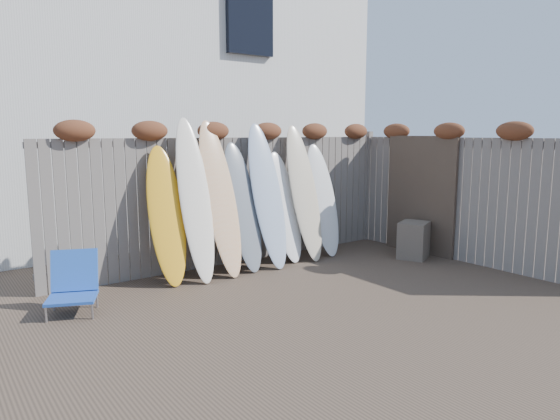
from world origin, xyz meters
TOP-DOWN VIEW (x-y plane):
  - ground at (0.00, 0.00)m, footprint 80.00×80.00m
  - back_fence at (0.06, 2.39)m, footprint 6.05×0.28m
  - right_fence at (2.99, 0.25)m, footprint 0.28×4.40m
  - house at (0.50, 6.50)m, footprint 8.50×5.50m
  - beach_chair at (-2.72, 1.58)m, footprint 0.71×0.73m
  - wooden_crate at (2.53, 0.87)m, footprint 0.65×0.61m
  - lattice_panel at (2.91, 1.07)m, footprint 0.12×1.35m
  - surfboard_0 at (-1.35, 2.00)m, footprint 0.56×0.72m
  - surfboard_1 at (-0.94, 1.94)m, footprint 0.51×0.84m
  - surfboard_2 at (-0.53, 1.95)m, footprint 0.56×0.82m
  - surfboard_3 at (-0.14, 1.96)m, footprint 0.54×0.71m
  - surfboard_4 at (0.29, 1.93)m, footprint 0.54×0.80m
  - surfboard_5 at (0.70, 2.02)m, footprint 0.55×0.66m
  - surfboard_6 at (1.04, 1.96)m, footprint 0.53×0.80m
  - surfboard_7 at (1.49, 2.00)m, footprint 0.57×0.71m

SIDE VIEW (x-z plane):
  - ground at x=0.00m, z-range 0.00..0.00m
  - wooden_crate at x=2.53m, z-range 0.00..0.61m
  - beach_chair at x=-2.72m, z-range -0.03..0.68m
  - surfboard_5 at x=0.70m, z-range 0.00..1.78m
  - surfboard_7 at x=1.49m, z-range 0.00..1.89m
  - surfboard_0 at x=-1.35m, z-range 0.00..1.91m
  - surfboard_3 at x=-0.14m, z-range 0.00..1.94m
  - lattice_panel at x=2.91m, z-range 0.00..2.02m
  - surfboard_6 at x=1.04m, z-range 0.00..2.21m
  - surfboard_4 at x=0.29m, z-range 0.00..2.23m
  - surfboard_2 at x=-0.53m, z-range 0.00..2.27m
  - right_fence at x=2.99m, z-range 0.02..2.26m
  - surfboard_1 at x=-0.94m, z-range 0.00..2.30m
  - back_fence at x=0.06m, z-range 0.06..2.30m
  - house at x=0.50m, z-range 0.04..6.36m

